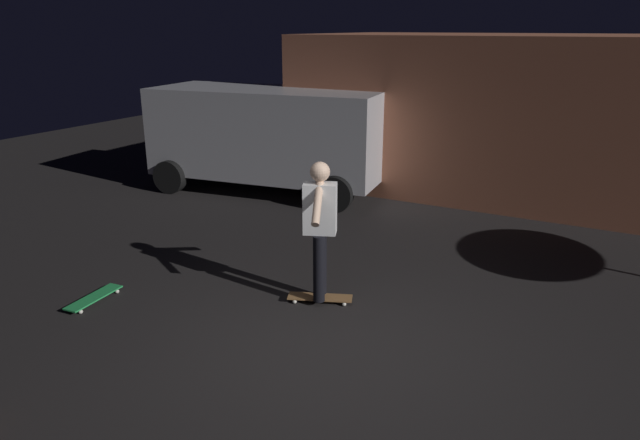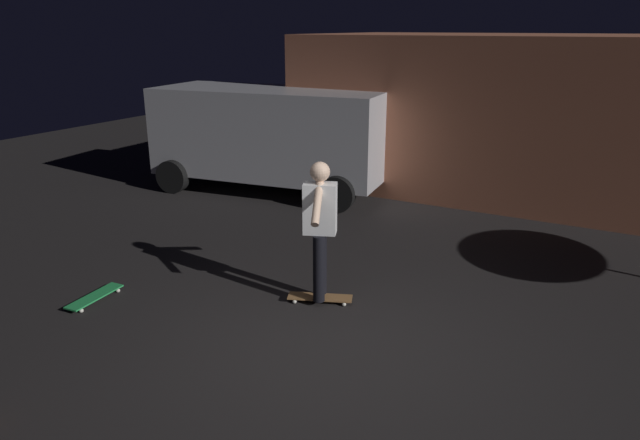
{
  "view_description": "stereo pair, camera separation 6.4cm",
  "coord_description": "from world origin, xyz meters",
  "px_view_note": "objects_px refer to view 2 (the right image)",
  "views": [
    {
      "loc": [
        2.35,
        -4.65,
        3.19
      ],
      "look_at": [
        -0.69,
        0.99,
        1.05
      ],
      "focal_mm": 32.7,
      "sensor_mm": 36.0,
      "label": 1
    },
    {
      "loc": [
        2.41,
        -4.62,
        3.19
      ],
      "look_at": [
        -0.69,
        0.99,
        1.05
      ],
      "focal_mm": 32.7,
      "sensor_mm": 36.0,
      "label": 2
    }
  ],
  "objects_px": {
    "skateboard_spare": "(95,297)",
    "skateboard_ridden": "(320,298)",
    "parked_van": "(272,133)",
    "skater": "(320,221)"
  },
  "relations": [
    {
      "from": "skateboard_spare",
      "to": "skateboard_ridden",
      "type": "bearing_deg",
      "value": 28.41
    },
    {
      "from": "skateboard_ridden",
      "to": "skateboard_spare",
      "type": "distance_m",
      "value": 2.75
    },
    {
      "from": "skateboard_ridden",
      "to": "skateboard_spare",
      "type": "bearing_deg",
      "value": -151.59
    },
    {
      "from": "parked_van",
      "to": "skateboard_spare",
      "type": "relative_size",
      "value": 6.06
    },
    {
      "from": "parked_van",
      "to": "skateboard_ridden",
      "type": "bearing_deg",
      "value": -50.55
    },
    {
      "from": "skater",
      "to": "skateboard_spare",
      "type": "bearing_deg",
      "value": -151.59
    },
    {
      "from": "skateboard_ridden",
      "to": "skater",
      "type": "distance_m",
      "value": 0.98
    },
    {
      "from": "parked_van",
      "to": "skater",
      "type": "height_order",
      "value": "parked_van"
    },
    {
      "from": "skater",
      "to": "parked_van",
      "type": "bearing_deg",
      "value": 129.45
    },
    {
      "from": "skateboard_ridden",
      "to": "skater",
      "type": "relative_size",
      "value": 0.48
    }
  ]
}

